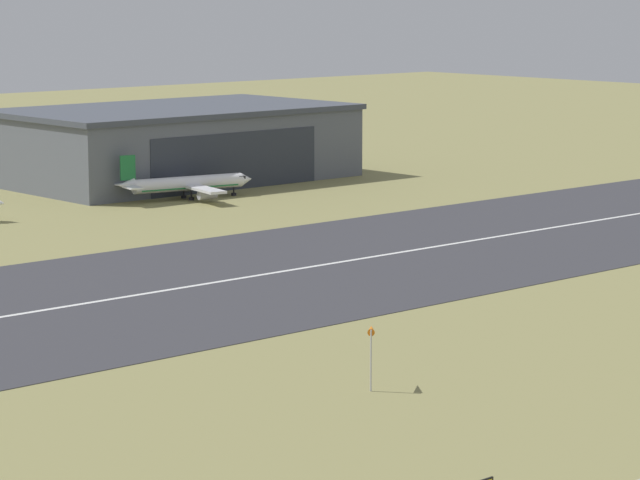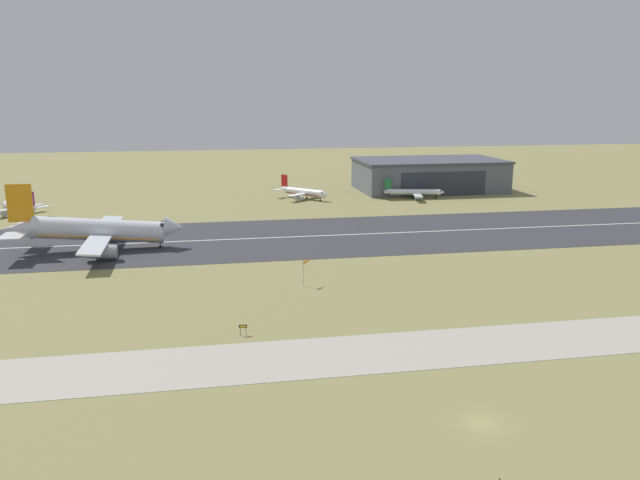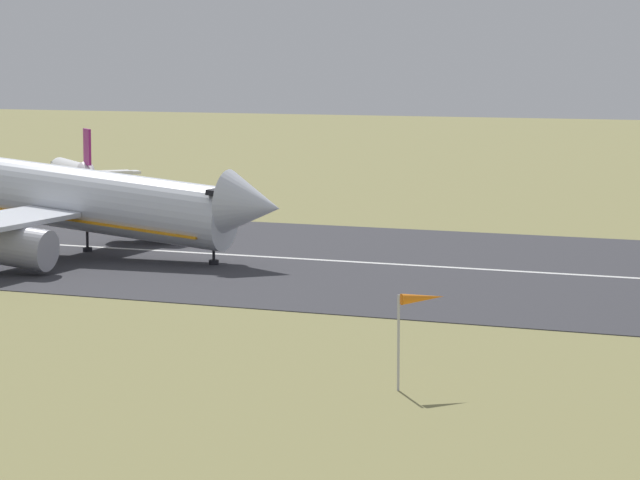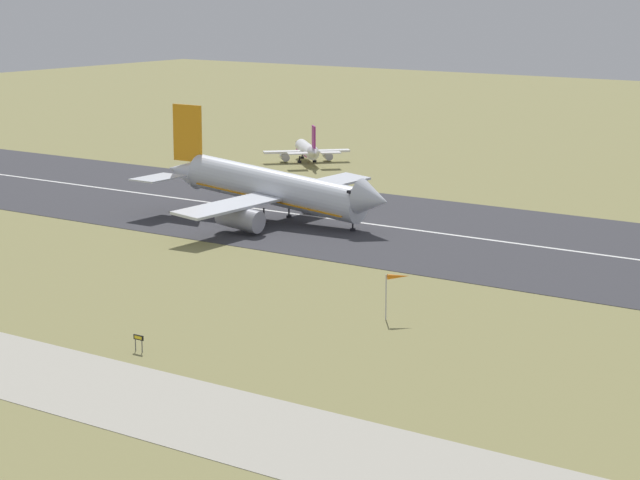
# 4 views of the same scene
# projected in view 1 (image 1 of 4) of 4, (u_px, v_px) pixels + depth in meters

# --- Properties ---
(ground_plane) EXTENTS (679.34, 679.34, 0.00)m
(ground_plane) POSITION_uv_depth(u_px,v_px,m) (529.00, 381.00, 125.81)
(ground_plane) COLOR olive
(runway_strip) EXTENTS (439.34, 49.17, 0.06)m
(runway_strip) POSITION_uv_depth(u_px,v_px,m) (165.00, 291.00, 163.21)
(runway_strip) COLOR #333338
(runway_strip) RESTS_ON ground_plane
(runway_centreline) EXTENTS (395.41, 0.70, 0.01)m
(runway_centreline) POSITION_uv_depth(u_px,v_px,m) (165.00, 290.00, 163.21)
(runway_centreline) COLOR silver
(runway_centreline) RESTS_ON runway_strip
(hangar_building) EXTENTS (57.62, 34.22, 12.51)m
(hangar_building) POSITION_uv_depth(u_px,v_px,m) (175.00, 143.00, 257.21)
(hangar_building) COLOR slate
(hangar_building) RESTS_ON ground_plane
(airplane_parked_east) EXTENTS (23.31, 19.92, 7.40)m
(airplane_parked_east) POSITION_uv_depth(u_px,v_px,m) (186.00, 184.00, 234.09)
(airplane_parked_east) COLOR white
(airplane_parked_east) RESTS_ON ground_plane
(windsock_pole) EXTENTS (2.17, 2.19, 5.14)m
(windsock_pole) POSITION_uv_depth(u_px,v_px,m) (371.00, 332.00, 122.97)
(windsock_pole) COLOR #B7B7BC
(windsock_pole) RESTS_ON ground_plane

